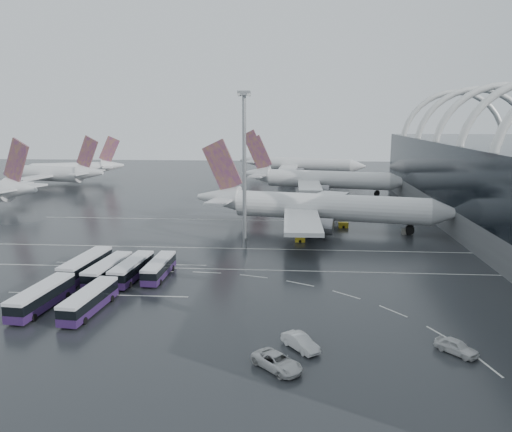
# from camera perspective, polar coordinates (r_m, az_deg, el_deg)

# --- Properties ---
(ground) EXTENTS (420.00, 420.00, 0.00)m
(ground) POSITION_cam_1_polar(r_m,az_deg,el_deg) (89.98, 0.62, -5.80)
(ground) COLOR black
(ground) RESTS_ON ground
(lane_marking_near) EXTENTS (120.00, 0.25, 0.01)m
(lane_marking_near) POSITION_cam_1_polar(r_m,az_deg,el_deg) (88.07, 0.54, -6.19)
(lane_marking_near) COLOR silver
(lane_marking_near) RESTS_ON ground
(lane_marking_mid) EXTENTS (120.00, 0.25, 0.01)m
(lane_marking_mid) POSITION_cam_1_polar(r_m,az_deg,el_deg) (101.48, 1.04, -3.79)
(lane_marking_mid) COLOR silver
(lane_marking_mid) RESTS_ON ground
(lane_marking_far) EXTENTS (120.00, 0.25, 0.01)m
(lane_marking_far) POSITION_cam_1_polar(r_m,az_deg,el_deg) (128.67, 1.72, -0.51)
(lane_marking_far) COLOR silver
(lane_marking_far) RESTS_ON ground
(bus_bay_line_south) EXTENTS (28.00, 0.25, 0.01)m
(bus_bay_line_south) POSITION_cam_1_polar(r_m,az_deg,el_deg) (80.22, -17.70, -8.55)
(bus_bay_line_south) COLOR silver
(bus_bay_line_south) RESTS_ON ground
(bus_bay_line_north) EXTENTS (28.00, 0.25, 0.01)m
(bus_bay_line_north) POSITION_cam_1_polar(r_m,az_deg,el_deg) (94.47, -14.13, -5.31)
(bus_bay_line_north) COLOR silver
(bus_bay_line_north) RESTS_ON ground
(airliner_main) EXTENTS (62.05, 53.62, 21.10)m
(airliner_main) POSITION_cam_1_polar(r_m,az_deg,el_deg) (118.72, 6.98, 0.99)
(airliner_main) COLOR silver
(airliner_main) RESTS_ON ground
(airliner_gate_b) EXTENTS (57.17, 50.57, 19.95)m
(airliner_gate_b) POSITION_cam_1_polar(r_m,az_deg,el_deg) (172.12, 7.23, 4.14)
(airliner_gate_b) COLOR silver
(airliner_gate_b) RESTS_ON ground
(airliner_gate_c) EXTENTS (56.34, 51.20, 20.31)m
(airliner_gate_c) POSITION_cam_1_polar(r_m,az_deg,el_deg) (222.83, 4.86, 5.87)
(airliner_gate_c) COLOR silver
(airliner_gate_c) RESTS_ON ground
(jet_remote_mid) EXTENTS (44.69, 36.20, 19.52)m
(jet_remote_mid) POSITION_cam_1_polar(r_m,az_deg,el_deg) (202.31, -22.16, 4.49)
(jet_remote_mid) COLOR silver
(jet_remote_mid) RESTS_ON ground
(jet_remote_far) EXTENTS (41.07, 33.41, 18.24)m
(jet_remote_far) POSITION_cam_1_polar(r_m,az_deg,el_deg) (220.80, -20.06, 5.07)
(jet_remote_far) COLOR silver
(jet_remote_far) RESTS_ON ground
(bus_row_near_a) EXTENTS (4.25, 13.98, 3.39)m
(bus_row_near_a) POSITION_cam_1_polar(r_m,az_deg,el_deg) (89.20, -18.85, -5.35)
(bus_row_near_a) COLOR #2A143F
(bus_row_near_a) RESTS_ON ground
(bus_row_near_b) EXTENTS (4.21, 13.16, 3.19)m
(bus_row_near_b) POSITION_cam_1_polar(r_m,az_deg,el_deg) (85.90, -16.56, -5.92)
(bus_row_near_b) COLOR #2A143F
(bus_row_near_b) RESTS_ON ground
(bus_row_near_c) EXTENTS (3.99, 13.06, 3.17)m
(bus_row_near_c) POSITION_cam_1_polar(r_m,az_deg,el_deg) (85.38, -14.00, -5.90)
(bus_row_near_c) COLOR #2A143F
(bus_row_near_c) RESTS_ON ground
(bus_row_near_d) EXTENTS (3.11, 12.07, 2.96)m
(bus_row_near_d) POSITION_cam_1_polar(r_m,az_deg,el_deg) (85.41, -11.02, -5.84)
(bus_row_near_d) COLOR #2A143F
(bus_row_near_d) RESTS_ON ground
(bus_row_far_a) EXTENTS (4.09, 13.32, 3.23)m
(bus_row_far_a) POSITION_cam_1_polar(r_m,az_deg,el_deg) (76.80, -23.31, -8.47)
(bus_row_far_a) COLOR #2A143F
(bus_row_far_a) RESTS_ON ground
(bus_row_far_c) EXTENTS (3.89, 12.78, 3.10)m
(bus_row_far_c) POSITION_cam_1_polar(r_m,az_deg,el_deg) (73.31, -18.52, -9.11)
(bus_row_far_c) COLOR #2A143F
(bus_row_far_c) RESTS_ON ground
(van_curve_a) EXTENTS (6.29, 6.29, 1.69)m
(van_curve_a) POSITION_cam_1_polar(r_m,az_deg,el_deg) (55.58, 2.45, -16.30)
(van_curve_a) COLOR silver
(van_curve_a) RESTS_ON ground
(van_curve_b) EXTENTS (4.77, 5.01, 1.68)m
(van_curve_b) POSITION_cam_1_polar(r_m,az_deg,el_deg) (62.99, 21.94, -13.68)
(van_curve_b) COLOR silver
(van_curve_b) RESTS_ON ground
(van_curve_c) EXTENTS (4.71, 5.32, 1.75)m
(van_curve_c) POSITION_cam_1_polar(r_m,az_deg,el_deg) (59.88, 5.10, -14.16)
(van_curve_c) COLOR silver
(van_curve_c) RESTS_ON ground
(floodlight_mast) EXTENTS (2.40, 2.40, 31.28)m
(floodlight_mast) POSITION_cam_1_polar(r_m,az_deg,el_deg) (98.99, -1.35, 7.39)
(floodlight_mast) COLOR gray
(floodlight_mast) RESTS_ON ground
(gse_cart_belly_c) EXTENTS (2.15, 1.27, 1.17)m
(gse_cart_belly_c) POSITION_cam_1_polar(r_m,az_deg,el_deg) (107.49, 5.06, -2.64)
(gse_cart_belly_c) COLOR gold
(gse_cart_belly_c) RESTS_ON ground
(gse_cart_belly_d) EXTENTS (2.31, 1.37, 1.26)m
(gse_cart_belly_d) POSITION_cam_1_polar(r_m,az_deg,el_deg) (118.81, 16.88, -1.71)
(gse_cart_belly_d) COLOR slate
(gse_cart_belly_d) RESTS_ON ground
(gse_cart_belly_e) EXTENTS (2.32, 1.37, 1.27)m
(gse_cart_belly_e) POSITION_cam_1_polar(r_m,az_deg,el_deg) (122.27, 9.95, -1.02)
(gse_cart_belly_e) COLOR gold
(gse_cart_belly_e) RESTS_ON ground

